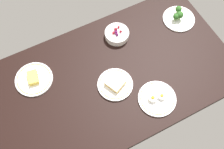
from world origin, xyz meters
The scene contains 6 objects.
dining_table centered at (0.00, 0.00, 2.00)cm, with size 146.47×82.11×4.00cm, color black.
plate_cheese centered at (41.75, -18.75, 5.10)cm, with size 22.05×22.05×4.48cm.
plate_broccoli centered at (-58.05, -17.28, 5.86)cm, with size 20.92×20.92×7.20cm.
bowl_berries centered at (-15.61, -23.64, 6.50)cm, with size 15.45×15.45×6.32cm.
plate_eggs centered at (-15.93, 24.54, 5.05)cm, with size 21.59×21.59×4.88cm.
plate_sandwich centered at (1.05, 6.05, 5.38)cm, with size 20.54×20.54×4.55cm.
Camera 1 is at (30.59, 59.53, 143.39)cm, focal length 41.93 mm.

